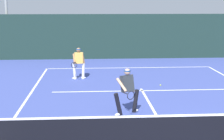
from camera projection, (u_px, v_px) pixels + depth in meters
The scene contains 8 objects.
court_line_baseline_far at pixel (129, 68), 19.60m from camera, with size 9.64×0.10×0.01m, color white.
court_line_service at pixel (142, 91), 14.52m from camera, with size 7.86×0.10×0.01m, color white.
court_line_centre at pixel (154, 112), 11.73m from camera, with size 0.10×6.40×0.01m, color white.
tennis_net at pixel (178, 133), 8.50m from camera, with size 10.57×0.09×1.05m.
player_near at pixel (127, 89), 11.35m from camera, with size 0.98×1.05×1.61m.
player_far at pixel (79, 62), 16.58m from camera, with size 0.71×0.90×1.59m.
tennis_ball at pixel (160, 85), 15.36m from camera, with size 0.07×0.07×0.07m, color #D1E033.
back_fence_windscreen at pixel (124, 37), 22.50m from camera, with size 21.11×0.12×3.04m, color #1A302A.
Camera 1 is at (-2.19, -7.88, 3.82)m, focal length 53.06 mm.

